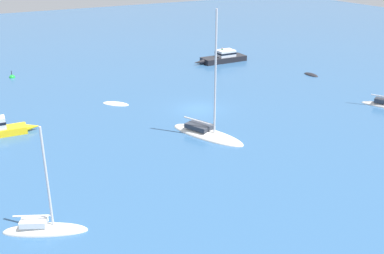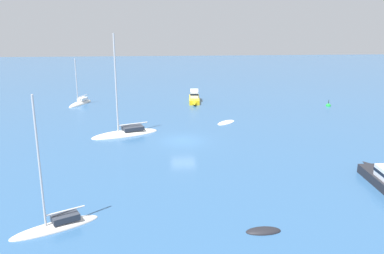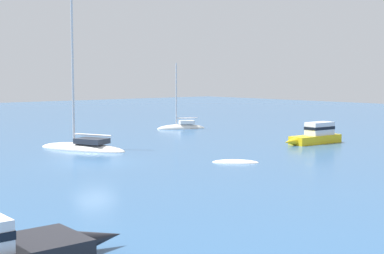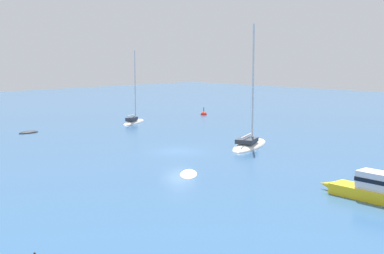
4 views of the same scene
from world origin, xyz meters
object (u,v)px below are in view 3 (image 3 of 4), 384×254
Objects in this scene: ketch at (181,128)px; sloop_1 at (83,147)px; powerboat at (316,135)px; tender at (235,162)px.

ketch is 17.49m from sloop_1.
ketch is 16.56m from powerboat.
sloop_1 is at bearing -25.12° from powerboat.
ketch is at bearing -85.84° from sloop_1.
sloop_1 reaches higher than powerboat.
tender is (19.59, -11.43, -0.12)m from ketch.
tender is 0.50× the size of powerboat.
powerboat is at bearing 60.43° from tender.
ketch is at bearing 105.79° from tender.
tender is 12.47m from sloop_1.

